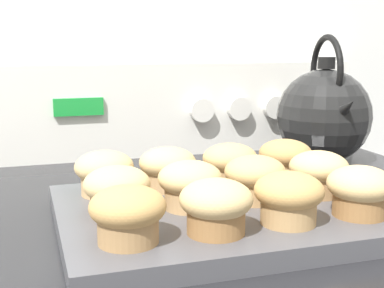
{
  "coord_description": "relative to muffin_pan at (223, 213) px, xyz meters",
  "views": [
    {
      "loc": [
        -0.26,
        -0.3,
        1.09
      ],
      "look_at": [
        -0.07,
        0.3,
        0.97
      ],
      "focal_mm": 50.0,
      "sensor_mm": 36.0,
      "label": 1
    }
  ],
  "objects": [
    {
      "name": "control_panel",
      "position": [
        0.04,
        0.4,
        0.07
      ],
      "size": [
        0.74,
        0.07,
        0.17
      ],
      "color": "white",
      "rests_on": "stove_range"
    },
    {
      "name": "muffin_pan",
      "position": [
        0.0,
        0.0,
        0.0
      ],
      "size": [
        0.38,
        0.29,
        0.02
      ],
      "color": "#4C4C51",
      "rests_on": "stove_range"
    },
    {
      "name": "muffin_r0_c0",
      "position": [
        -0.13,
        -0.09,
        0.04
      ],
      "size": [
        0.07,
        0.07,
        0.06
      ],
      "color": "#A37A4C",
      "rests_on": "muffin_pan"
    },
    {
      "name": "muffin_r0_c1",
      "position": [
        -0.04,
        -0.09,
        0.04
      ],
      "size": [
        0.07,
        0.07,
        0.06
      ],
      "color": "olive",
      "rests_on": "muffin_pan"
    },
    {
      "name": "muffin_r0_c2",
      "position": [
        0.04,
        -0.08,
        0.04
      ],
      "size": [
        0.07,
        0.07,
        0.06
      ],
      "color": "tan",
      "rests_on": "muffin_pan"
    },
    {
      "name": "muffin_r0_c3",
      "position": [
        0.13,
        -0.08,
        0.04
      ],
      "size": [
        0.07,
        0.07,
        0.06
      ],
      "color": "olive",
      "rests_on": "muffin_pan"
    },
    {
      "name": "muffin_r1_c0",
      "position": [
        -0.12,
        -0.0,
        0.04
      ],
      "size": [
        0.07,
        0.07,
        0.06
      ],
      "color": "olive",
      "rests_on": "muffin_pan"
    },
    {
      "name": "muffin_r1_c1",
      "position": [
        -0.04,
        -0.0,
        0.04
      ],
      "size": [
        0.07,
        0.07,
        0.06
      ],
      "color": "tan",
      "rests_on": "muffin_pan"
    },
    {
      "name": "muffin_r1_c2",
      "position": [
        0.04,
        0.0,
        0.04
      ],
      "size": [
        0.07,
        0.07,
        0.06
      ],
      "color": "tan",
      "rests_on": "muffin_pan"
    },
    {
      "name": "muffin_r1_c3",
      "position": [
        0.13,
        0.0,
        0.04
      ],
      "size": [
        0.07,
        0.07,
        0.06
      ],
      "color": "#A37A4C",
      "rests_on": "muffin_pan"
    },
    {
      "name": "muffin_r2_c0",
      "position": [
        -0.13,
        0.09,
        0.04
      ],
      "size": [
        0.07,
        0.07,
        0.06
      ],
      "color": "tan",
      "rests_on": "muffin_pan"
    },
    {
      "name": "muffin_r2_c1",
      "position": [
        -0.04,
        0.08,
        0.04
      ],
      "size": [
        0.07,
        0.07,
        0.06
      ],
      "color": "tan",
      "rests_on": "muffin_pan"
    },
    {
      "name": "muffin_r2_c2",
      "position": [
        0.04,
        0.08,
        0.04
      ],
      "size": [
        0.07,
        0.07,
        0.06
      ],
      "color": "tan",
      "rests_on": "muffin_pan"
    },
    {
      "name": "muffin_r2_c3",
      "position": [
        0.12,
        0.09,
        0.04
      ],
      "size": [
        0.07,
        0.07,
        0.06
      ],
      "color": "tan",
      "rests_on": "muffin_pan"
    },
    {
      "name": "tea_kettle",
      "position": [
        0.28,
        0.24,
        0.07
      ],
      "size": [
        0.16,
        0.2,
        0.22
      ],
      "color": "black",
      "rests_on": "stove_range"
    }
  ]
}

